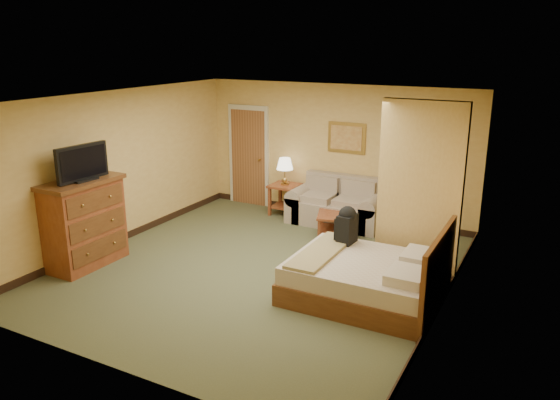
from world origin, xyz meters
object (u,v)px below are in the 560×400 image
Objects in this scene: dresser at (84,222)px; bed at (370,279)px; loveseat at (336,209)px; coffee_table at (336,220)px.

dresser is 0.69× the size of bed.
bed reaches higher than loveseat.
coffee_table is 2.47m from bed.
dresser is (-2.70, -3.66, 0.39)m from loveseat.
coffee_table is at bearing 122.80° from bed.
loveseat is 1.32× the size of dresser.
coffee_table is 0.60× the size of dresser.
coffee_table is at bearing -68.46° from loveseat.
dresser is at bearing -134.63° from coffee_table.
dresser is (-2.96, -3.00, 0.39)m from coffee_table.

